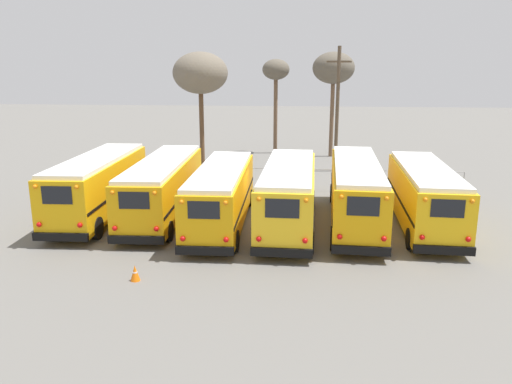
{
  "coord_description": "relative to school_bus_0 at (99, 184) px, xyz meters",
  "views": [
    {
      "loc": [
        2.39,
        -24.58,
        7.68
      ],
      "look_at": [
        0.0,
        -0.21,
        1.58
      ],
      "focal_mm": 35.0,
      "sensor_mm": 36.0,
      "label": 1
    }
  ],
  "objects": [
    {
      "name": "school_bus_1",
      "position": [
        3.33,
        0.48,
        -0.11
      ],
      "size": [
        2.98,
        10.9,
        3.01
      ],
      "color": "#E5A00C",
      "rests_on": "ground"
    },
    {
      "name": "school_bus_5",
      "position": [
        16.64,
        -0.05,
        -0.12
      ],
      "size": [
        2.83,
        9.78,
        3.01
      ],
      "color": "yellow",
      "rests_on": "ground"
    },
    {
      "name": "utility_pole",
      "position": [
        13.08,
        13.35,
        3.05
      ],
      "size": [
        1.8,
        0.27,
        9.24
      ],
      "color": "brown",
      "rests_on": "ground"
    },
    {
      "name": "bare_tree_0",
      "position": [
        2.75,
        13.54,
        5.51
      ],
      "size": [
        4.17,
        4.17,
        8.88
      ],
      "color": "brown",
      "rests_on": "ground"
    },
    {
      "name": "bare_tree_1",
      "position": [
        8.01,
        21.26,
        5.5
      ],
      "size": [
        2.43,
        2.43,
        8.46
      ],
      "color": "brown",
      "rests_on": "ground"
    },
    {
      "name": "school_bus_4",
      "position": [
        13.31,
        0.0,
        -0.01
      ],
      "size": [
        2.85,
        10.88,
        3.16
      ],
      "color": "#E5A00C",
      "rests_on": "ground"
    },
    {
      "name": "fence_line",
      "position": [
        8.32,
        6.86,
        -0.76
      ],
      "size": [
        24.7,
        0.06,
        1.42
      ],
      "color": "#939399",
      "rests_on": "ground"
    },
    {
      "name": "bare_tree_2",
      "position": [
        13.04,
        19.97,
        5.85
      ],
      "size": [
        3.61,
        3.61,
        9.04
      ],
      "color": "brown",
      "rests_on": "ground"
    },
    {
      "name": "school_bus_3",
      "position": [
        9.98,
        -0.8,
        -0.05
      ],
      "size": [
        2.71,
        10.13,
        3.12
      ],
      "color": "yellow",
      "rests_on": "ground"
    },
    {
      "name": "traffic_cone",
      "position": [
        4.57,
        -7.88,
        -1.45
      ],
      "size": [
        0.36,
        0.36,
        0.6
      ],
      "color": "orange",
      "rests_on": "ground"
    },
    {
      "name": "school_bus_0",
      "position": [
        0.0,
        0.0,
        0.0
      ],
      "size": [
        2.92,
        10.06,
        3.2
      ],
      "color": "#EAAA0F",
      "rests_on": "ground"
    },
    {
      "name": "ground_plane",
      "position": [
        8.32,
        0.03,
        -1.75
      ],
      "size": [
        160.0,
        160.0,
        0.0
      ],
      "primitive_type": "plane",
      "color": "#66635E"
    },
    {
      "name": "school_bus_2",
      "position": [
        6.66,
        -0.84,
        -0.14
      ],
      "size": [
        2.68,
        10.19,
        2.94
      ],
      "color": "#E5A00C",
      "rests_on": "ground"
    }
  ]
}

